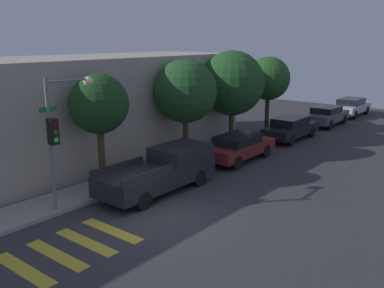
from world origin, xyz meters
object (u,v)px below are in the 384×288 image
tree_behind_truck (268,79)px  sedan_far_end (327,115)px  traffic_light_pole (61,122)px  sedan_near_corner (238,146)px  sedan_middle (291,128)px  sedan_tail_of_row (351,106)px  tree_far_end (232,83)px  tree_midblock (185,91)px  tree_near_corner (99,105)px  pickup_truck (163,170)px

tree_behind_truck → sedan_far_end: bearing=-25.5°
sedan_far_end → traffic_light_pole: bearing=176.6°
sedan_far_end → sedan_near_corner: bearing=180.0°
tree_behind_truck → traffic_light_pole: bearing=-176.6°
traffic_light_pole → sedan_middle: 15.75m
sedan_tail_of_row → tree_far_end: bearing=171.0°
sedan_middle → tree_midblock: 8.30m
traffic_light_pole → tree_midblock: 8.06m
sedan_middle → tree_behind_truck: 3.75m
sedan_far_end → tree_near_corner: tree_near_corner is taller
sedan_middle → tree_far_end: size_ratio=0.85×
sedan_middle → tree_near_corner: tree_near_corner is taller
pickup_truck → sedan_near_corner: (5.74, 0.00, -0.14)m
tree_far_end → sedan_near_corner: bearing=-140.3°
traffic_light_pole → sedan_middle: size_ratio=1.04×
tree_midblock → sedan_middle: bearing=-16.8°
traffic_light_pole → tree_behind_truck: bearing=3.4°
pickup_truck → sedan_near_corner: 5.74m
sedan_near_corner → pickup_truck: bearing=180.0°
traffic_light_pole → tree_near_corner: 2.69m
sedan_far_end → tree_near_corner: 19.10m
pickup_truck → tree_far_end: tree_far_end is taller
sedan_far_end → tree_midblock: bearing=170.3°
tree_midblock → sedan_near_corner: bearing=-56.0°
tree_near_corner → tree_behind_truck: size_ratio=0.95×
pickup_truck → sedan_middle: 11.71m
pickup_truck → sedan_near_corner: bearing=0.0°
tree_near_corner → sedan_far_end: bearing=-6.9°
sedan_near_corner → sedan_far_end: 11.74m
traffic_light_pole → sedan_near_corner: 9.94m
sedan_far_end → tree_far_end: tree_far_end is taller
tree_near_corner → tree_midblock: tree_midblock is taller
sedan_near_corner → sedan_middle: (5.97, 0.00, 0.03)m
sedan_near_corner → tree_far_end: tree_far_end is taller
sedan_far_end → sedan_tail_of_row: sedan_tail_of_row is taller
sedan_near_corner → tree_behind_truck: size_ratio=0.91×
tree_near_corner → sedan_near_corner: bearing=-17.8°
sedan_middle → tree_behind_truck: bearing=65.3°
pickup_truck → sedan_middle: (11.71, 0.00, -0.11)m
sedan_far_end → sedan_tail_of_row: bearing=0.0°
sedan_middle → pickup_truck: bearing=180.0°
traffic_light_pole → pickup_truck: traffic_light_pole is taller
sedan_tail_of_row → tree_behind_truck: 10.52m
tree_far_end → tree_midblock: bearing=180.0°
tree_near_corner → tree_midblock: 5.51m
sedan_far_end → tree_behind_truck: tree_behind_truck is taller
pickup_truck → sedan_far_end: 17.48m
pickup_truck → sedan_far_end: pickup_truck is taller
pickup_truck → sedan_tail_of_row: size_ratio=1.16×
tree_near_corner → tree_behind_truck: tree_behind_truck is taller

